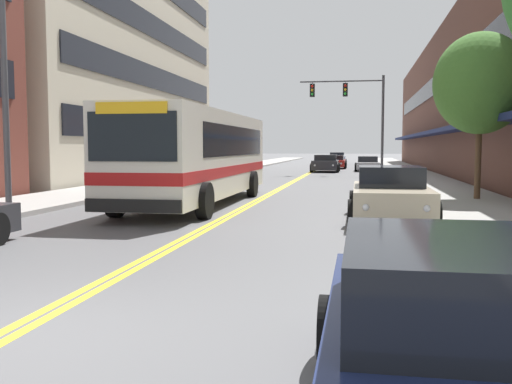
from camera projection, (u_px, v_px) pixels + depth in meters
ground_plane at (309, 173)px, 42.20m from camera, size 240.00×240.00×0.00m
sidewalk_left at (215, 171)px, 43.46m from camera, size 3.38×106.00×0.15m
sidewalk_right at (409, 173)px, 40.93m from camera, size 3.38×106.00×0.15m
centre_line at (309, 173)px, 42.20m from camera, size 0.34×106.00×0.01m
storefront_row_right at (499, 99)px, 39.48m from camera, size 9.10×68.00×10.48m
city_bus at (199, 153)px, 19.36m from camera, size 2.85×11.52×3.07m
car_black_parked_left_mid at (213, 170)px, 31.97m from camera, size 2.19×4.50×1.41m
car_navy_parked_right_foreground at (467, 359)px, 3.56m from camera, size 2.04×4.78×1.36m
car_silver_parked_right_mid at (368, 164)px, 46.05m from camera, size 2.06×4.65×1.18m
car_champagne_parked_right_far at (390, 195)px, 15.11m from camera, size 2.18×4.76×1.43m
car_red_moving_lead at (335, 162)px, 51.37m from camera, size 2.11×4.46×1.18m
car_slate_blue_moving_second at (337, 159)px, 62.31m from camera, size 2.00×4.39×1.33m
car_charcoal_moving_third at (325, 164)px, 44.37m from camera, size 2.18×4.26×1.32m
traffic_signal_mast at (355, 105)px, 39.75m from camera, size 5.85×0.38×6.87m
street_lamp_left_near at (11, 22)px, 14.30m from camera, size 1.94×0.28×8.70m
street_tree_right_mid at (480, 84)px, 19.50m from camera, size 3.16×3.16×5.70m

